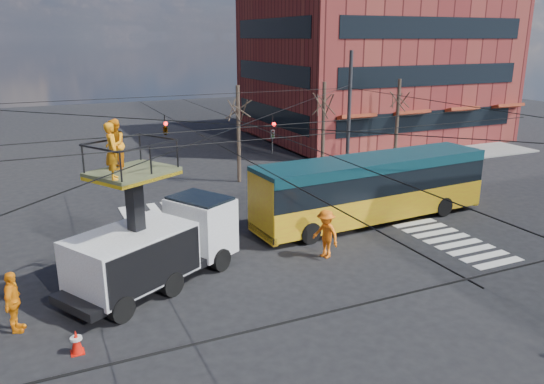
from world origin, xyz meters
The scene contains 13 objects.
ground centered at (0.00, 0.00, 0.00)m, with size 120.00×120.00×0.00m, color black.
sidewalk_ne centered at (21.00, 21.00, 0.06)m, with size 18.00×18.00×0.12m, color slate.
crosswalks centered at (0.00, 0.00, 0.01)m, with size 22.40×22.40×0.02m, color silver, non-canonical shape.
building_ne centered at (21.98, 23.98, 7.00)m, with size 20.06×16.06×14.00m.
overhead_network centered at (-0.07, 0.40, 4.29)m, with size 24.24×24.24×8.00m.
tree_a centered at (5.00, 13.50, 4.63)m, with size 2.00×2.00×6.00m.
tree_b centered at (11.00, 13.50, 4.63)m, with size 2.00×2.00×6.00m.
tree_c centered at (17.00, 13.50, 4.63)m, with size 2.00×2.00×6.00m.
utility_truck centered at (-2.95, 1.33, 2.05)m, with size 7.22×5.47×6.28m.
city_bus centered at (8.27, 3.89, 1.73)m, with size 12.48×3.37×3.20m.
traffic_cone centered at (-6.10, -2.23, 0.37)m, with size 0.36×0.36×0.74m, color red.
worker_ground centered at (-7.69, -0.20, 0.99)m, with size 1.16×0.48×1.98m, color orange.
flagger centered at (3.92, 0.85, 1.02)m, with size 1.32×0.76×2.04m, color orange.
Camera 1 is at (-6.54, -16.76, 8.78)m, focal length 35.00 mm.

